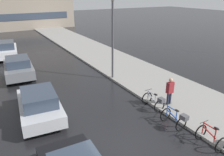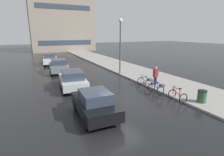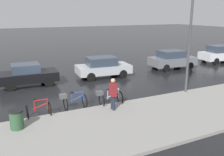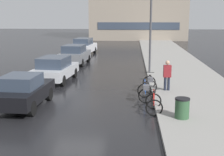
{
  "view_description": "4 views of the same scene",
  "coord_description": "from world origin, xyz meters",
  "px_view_note": "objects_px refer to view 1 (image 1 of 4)",
  "views": [
    {
      "loc": [
        -3.95,
        -5.82,
        6.14
      ],
      "look_at": [
        1.9,
        4.23,
        1.53
      ],
      "focal_mm": 35.0,
      "sensor_mm": 36.0,
      "label": 1
    },
    {
      "loc": [
        -5.36,
        -9.38,
        4.52
      ],
      "look_at": [
        0.4,
        2.46,
        1.11
      ],
      "focal_mm": 28.0,
      "sensor_mm": 36.0,
      "label": 2
    },
    {
      "loc": [
        14.78,
        -3.04,
        4.81
      ],
      "look_at": [
        1.6,
        3.46,
        0.94
      ],
      "focal_mm": 40.0,
      "sensor_mm": 36.0,
      "label": 3
    },
    {
      "loc": [
        2.57,
        -14.14,
        4.16
      ],
      "look_at": [
        1.54,
        1.61,
        0.87
      ],
      "focal_mm": 50.0,
      "sensor_mm": 36.0,
      "label": 4
    }
  ],
  "objects_px": {
    "car_white": "(6,50)",
    "pedestrian": "(170,91)",
    "bicycle_second": "(176,118)",
    "car_grey": "(18,67)",
    "bicycle_third": "(155,101)",
    "bicycle_nearest": "(211,137)",
    "car_silver": "(39,104)",
    "streetlamp": "(113,25)"
  },
  "relations": [
    {
      "from": "bicycle_third",
      "to": "car_silver",
      "type": "relative_size",
      "value": 0.33
    },
    {
      "from": "car_white",
      "to": "streetlamp",
      "type": "bearing_deg",
      "value": -58.33
    },
    {
      "from": "bicycle_third",
      "to": "car_white",
      "type": "relative_size",
      "value": 0.33
    },
    {
      "from": "bicycle_second",
      "to": "car_white",
      "type": "bearing_deg",
      "value": 108.31
    },
    {
      "from": "bicycle_nearest",
      "to": "pedestrian",
      "type": "distance_m",
      "value": 3.6
    },
    {
      "from": "bicycle_third",
      "to": "car_grey",
      "type": "height_order",
      "value": "car_grey"
    },
    {
      "from": "car_grey",
      "to": "streetlamp",
      "type": "distance_m",
      "value": 7.8
    },
    {
      "from": "car_grey",
      "to": "pedestrian",
      "type": "distance_m",
      "value": 11.25
    },
    {
      "from": "car_silver",
      "to": "streetlamp",
      "type": "height_order",
      "value": "streetlamp"
    },
    {
      "from": "bicycle_second",
      "to": "bicycle_third",
      "type": "xyz_separation_m",
      "value": [
        0.31,
        1.87,
        -0.0
      ]
    },
    {
      "from": "car_silver",
      "to": "car_grey",
      "type": "relative_size",
      "value": 1.03
    },
    {
      "from": "bicycle_nearest",
      "to": "car_silver",
      "type": "xyz_separation_m",
      "value": [
        -5.71,
        5.86,
        0.39
      ]
    },
    {
      "from": "bicycle_nearest",
      "to": "bicycle_second",
      "type": "bearing_deg",
      "value": 99.47
    },
    {
      "from": "bicycle_nearest",
      "to": "streetlamp",
      "type": "bearing_deg",
      "value": 88.2
    },
    {
      "from": "car_grey",
      "to": "pedestrian",
      "type": "bearing_deg",
      "value": -53.87
    },
    {
      "from": "bicycle_third",
      "to": "car_white",
      "type": "height_order",
      "value": "car_white"
    },
    {
      "from": "car_silver",
      "to": "bicycle_second",
      "type": "bearing_deg",
      "value": -37.23
    },
    {
      "from": "bicycle_nearest",
      "to": "bicycle_second",
      "type": "distance_m",
      "value": 1.77
    },
    {
      "from": "bicycle_nearest",
      "to": "car_white",
      "type": "height_order",
      "value": "car_white"
    },
    {
      "from": "streetlamp",
      "to": "bicycle_nearest",
      "type": "bearing_deg",
      "value": -91.8
    },
    {
      "from": "car_silver",
      "to": "pedestrian",
      "type": "distance_m",
      "value": 7.05
    },
    {
      "from": "car_silver",
      "to": "streetlamp",
      "type": "relative_size",
      "value": 0.7
    },
    {
      "from": "bicycle_third",
      "to": "car_silver",
      "type": "bearing_deg",
      "value": 158.53
    },
    {
      "from": "car_white",
      "to": "pedestrian",
      "type": "relative_size",
      "value": 2.45
    },
    {
      "from": "bicycle_second",
      "to": "bicycle_third",
      "type": "height_order",
      "value": "bicycle_second"
    },
    {
      "from": "car_silver",
      "to": "pedestrian",
      "type": "relative_size",
      "value": 2.42
    },
    {
      "from": "bicycle_second",
      "to": "car_grey",
      "type": "distance_m",
      "value": 12.08
    },
    {
      "from": "car_white",
      "to": "bicycle_nearest",
      "type": "bearing_deg",
      "value": -72.49
    },
    {
      "from": "car_grey",
      "to": "car_white",
      "type": "distance_m",
      "value": 6.18
    },
    {
      "from": "car_grey",
      "to": "pedestrian",
      "type": "height_order",
      "value": "pedestrian"
    },
    {
      "from": "bicycle_nearest",
      "to": "car_grey",
      "type": "height_order",
      "value": "car_grey"
    },
    {
      "from": "car_grey",
      "to": "streetlamp",
      "type": "height_order",
      "value": "streetlamp"
    },
    {
      "from": "car_grey",
      "to": "car_white",
      "type": "bearing_deg",
      "value": 91.64
    },
    {
      "from": "streetlamp",
      "to": "bicycle_second",
      "type": "bearing_deg",
      "value": -94.64
    },
    {
      "from": "bicycle_third",
      "to": "streetlamp",
      "type": "height_order",
      "value": "streetlamp"
    },
    {
      "from": "bicycle_nearest",
      "to": "streetlamp",
      "type": "height_order",
      "value": "streetlamp"
    },
    {
      "from": "bicycle_second",
      "to": "pedestrian",
      "type": "bearing_deg",
      "value": 54.7
    },
    {
      "from": "bicycle_nearest",
      "to": "car_white",
      "type": "xyz_separation_m",
      "value": [
        -5.9,
        18.7,
        0.45
      ]
    },
    {
      "from": "bicycle_third",
      "to": "car_grey",
      "type": "xyz_separation_m",
      "value": [
        -5.74,
        8.92,
        0.33
      ]
    },
    {
      "from": "car_white",
      "to": "car_grey",
      "type": "bearing_deg",
      "value": -88.36
    },
    {
      "from": "bicycle_third",
      "to": "pedestrian",
      "type": "height_order",
      "value": "pedestrian"
    },
    {
      "from": "bicycle_nearest",
      "to": "car_grey",
      "type": "distance_m",
      "value": 13.78
    }
  ]
}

